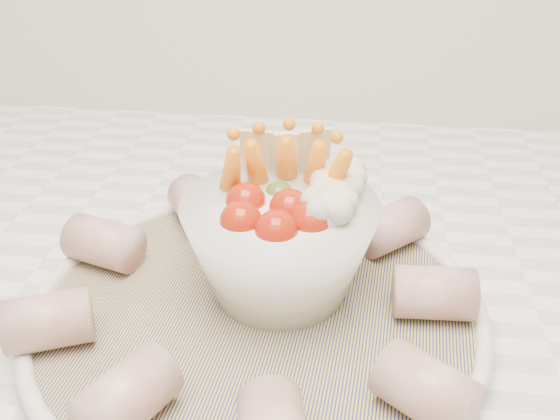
# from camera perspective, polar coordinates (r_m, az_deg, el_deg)

# --- Properties ---
(serving_platter) EXTENTS (0.35, 0.35, 0.02)m
(serving_platter) POSITION_cam_1_polar(r_m,az_deg,el_deg) (0.46, -2.14, -9.15)
(serving_platter) COLOR navy
(serving_platter) RESTS_ON kitchen_counter
(veggie_bowl) EXTENTS (0.14, 0.14, 0.11)m
(veggie_bowl) POSITION_cam_1_polar(r_m,az_deg,el_deg) (0.45, 0.26, -2.52)
(veggie_bowl) COLOR white
(veggie_bowl) RESTS_ON serving_platter
(cured_meat_rolls) EXTENTS (0.31, 0.33, 0.04)m
(cured_meat_rolls) POSITION_cam_1_polar(r_m,az_deg,el_deg) (0.44, -2.20, -6.89)
(cured_meat_rolls) COLOR #A6514C
(cured_meat_rolls) RESTS_ON serving_platter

